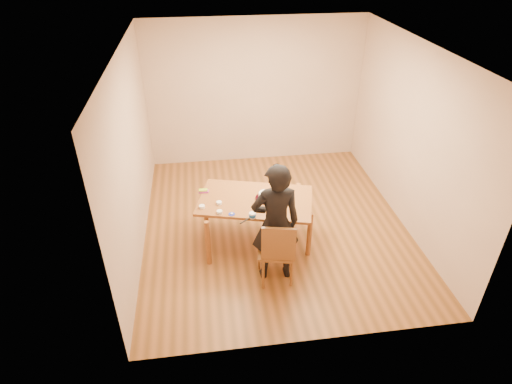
{
  "coord_description": "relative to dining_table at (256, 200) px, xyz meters",
  "views": [
    {
      "loc": [
        -1.04,
        -5.34,
        4.02
      ],
      "look_at": [
        -0.36,
        -0.45,
        0.9
      ],
      "focal_mm": 30.0,
      "sensor_mm": 36.0,
      "label": 1
    }
  ],
  "objects": [
    {
      "name": "frosting_lid",
      "position": [
        -0.36,
        -0.32,
        0.02
      ],
      "size": [
        0.09,
        0.09,
        0.01
      ],
      "primitive_type": "cylinder",
      "color": "#1B2AB3",
      "rests_on": "dining_table"
    },
    {
      "name": "ramekin_yellow",
      "position": [
        -0.51,
        -0.05,
        0.04
      ],
      "size": [
        0.08,
        0.08,
        0.04
      ],
      "primitive_type": "cylinder",
      "color": "white",
      "rests_on": "dining_table"
    },
    {
      "name": "ramekin_green",
      "position": [
        -0.52,
        -0.27,
        0.04
      ],
      "size": [
        0.08,
        0.08,
        0.04
      ],
      "primitive_type": "cylinder",
      "color": "white",
      "rests_on": "dining_table"
    },
    {
      "name": "frosting_dome",
      "position": [
        0.15,
        -0.01,
        0.12
      ],
      "size": [
        0.2,
        0.2,
        0.03
      ],
      "primitive_type": "ellipsoid",
      "color": "white",
      "rests_on": "cake"
    },
    {
      "name": "room_shell",
      "position": [
        0.36,
        0.74,
        0.62
      ],
      "size": [
        4.0,
        4.5,
        2.7
      ],
      "color": "brown",
      "rests_on": "ground"
    },
    {
      "name": "cake_plate",
      "position": [
        0.15,
        -0.01,
        0.03
      ],
      "size": [
        0.3,
        0.3,
        0.02
      ],
      "primitive_type": "cylinder",
      "color": "#C70D3A",
      "rests_on": "dining_table"
    },
    {
      "name": "dining_table",
      "position": [
        0.0,
        0.0,
        0.0
      ],
      "size": [
        1.75,
        1.3,
        0.04
      ],
      "primitive_type": "cube",
      "rotation": [
        0.0,
        0.0,
        -0.26
      ],
      "color": "brown",
      "rests_on": "floor"
    },
    {
      "name": "candy_box_pink",
      "position": [
        -0.71,
        0.29,
        0.03
      ],
      "size": [
        0.14,
        0.08,
        0.02
      ],
      "primitive_type": "cube",
      "rotation": [
        0.0,
        0.0,
        -0.06
      ],
      "color": "#DC337C",
      "rests_on": "dining_table"
    },
    {
      "name": "frosting_tub",
      "position": [
        -0.1,
        -0.43,
        0.06
      ],
      "size": [
        0.08,
        0.08,
        0.07
      ],
      "primitive_type": "cylinder",
      "color": "white",
      "rests_on": "dining_table"
    },
    {
      "name": "dining_chair",
      "position": [
        0.15,
        -0.78,
        -0.28
      ],
      "size": [
        0.51,
        0.51,
        0.04
      ],
      "primitive_type": "cube",
      "rotation": [
        0.0,
        0.0,
        -0.21
      ],
      "color": "brown",
      "rests_on": "floor"
    },
    {
      "name": "candy_box_green",
      "position": [
        -0.72,
        0.29,
        0.05
      ],
      "size": [
        0.12,
        0.06,
        0.02
      ],
      "primitive_type": "cube",
      "rotation": [
        0.0,
        0.0,
        -0.0
      ],
      "color": "#3F961B",
      "rests_on": "candy_box_pink"
    },
    {
      "name": "cake",
      "position": [
        0.15,
        -0.01,
        0.08
      ],
      "size": [
        0.21,
        0.21,
        0.07
      ],
      "primitive_type": "cylinder",
      "color": "white",
      "rests_on": "cake_plate"
    },
    {
      "name": "ramekin_multi",
      "position": [
        -0.75,
        -0.11,
        0.04
      ],
      "size": [
        0.08,
        0.08,
        0.04
      ],
      "primitive_type": "cylinder",
      "color": "white",
      "rests_on": "dining_table"
    },
    {
      "name": "person",
      "position": [
        0.15,
        -0.73,
        0.11
      ],
      "size": [
        0.62,
        0.41,
        1.69
      ],
      "primitive_type": "imported",
      "rotation": [
        0.0,
        0.0,
        3.15
      ],
      "color": "black",
      "rests_on": "floor"
    },
    {
      "name": "spatula",
      "position": [
        -0.21,
        -0.5,
        0.02
      ],
      "size": [
        0.14,
        0.11,
        0.01
      ],
      "primitive_type": "cube",
      "rotation": [
        0.0,
        0.0,
        0.65
      ],
      "color": "black",
      "rests_on": "dining_table"
    },
    {
      "name": "frosting_dollop",
      "position": [
        -0.36,
        -0.32,
        0.04
      ],
      "size": [
        0.04,
        0.04,
        0.02
      ],
      "primitive_type": "ellipsoid",
      "color": "white",
      "rests_on": "frosting_lid"
    }
  ]
}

